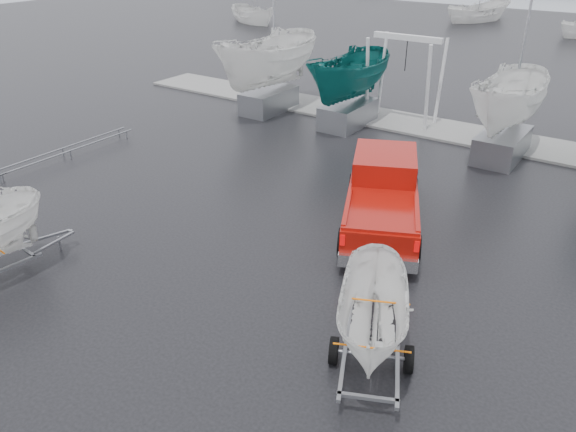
{
  "coord_description": "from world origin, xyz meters",
  "views": [
    {
      "loc": [
        10.7,
        -11.76,
        8.47
      ],
      "look_at": [
        2.78,
        -0.14,
        1.2
      ],
      "focal_mm": 35.0,
      "sensor_mm": 36.0,
      "label": 1
    }
  ],
  "objects": [
    {
      "name": "mast_rack_0",
      "position": [
        -9.0,
        1.0,
        0.35
      ],
      "size": [
        0.56,
        6.5,
        0.06
      ],
      "rotation": [
        0.0,
        0.0,
        1.57
      ],
      "color": "gray",
      "rests_on": "ground"
    },
    {
      "name": "trailer_hitched",
      "position": [
        6.84,
        -2.89,
        2.44
      ],
      "size": [
        2.54,
        3.77,
        4.48
      ],
      "rotation": [
        0.0,
        0.0,
        0.42
      ],
      "color": "gray",
      "rests_on": "ground"
    },
    {
      "name": "keelboat_1",
      "position": [
        -1.49,
        11.2,
        3.71
      ],
      "size": [
        2.34,
        3.2,
        7.33
      ],
      "color": "gray",
      "rests_on": "ground"
    },
    {
      "name": "pickup_truck",
      "position": [
        4.14,
        3.17,
        1.08
      ],
      "size": [
        4.46,
        6.54,
        2.07
      ],
      "rotation": [
        0.0,
        0.0,
        0.42
      ],
      "color": "#980F08",
      "rests_on": "ground"
    },
    {
      "name": "keelboat_2",
      "position": [
        5.73,
        11.0,
        3.78
      ],
      "size": [
        2.38,
        3.2,
        10.55
      ],
      "color": "gray",
      "rests_on": "ground"
    },
    {
      "name": "moored_boat_1",
      "position": [
        -6.9,
        47.97,
        0.0
      ],
      "size": [
        4.08,
        4.12,
        12.07
      ],
      "rotation": [
        0.0,
        0.0,
        2.72
      ],
      "color": "white",
      "rests_on": "ground"
    },
    {
      "name": "keelboat_0",
      "position": [
        -5.98,
        11.0,
        4.44
      ],
      "size": [
        2.79,
        3.2,
        10.97
      ],
      "color": "gray",
      "rests_on": "ground"
    },
    {
      "name": "boat_hoist",
      "position": [
        0.4,
        13.0,
        2.67
      ],
      "size": [
        3.3,
        2.18,
        4.12
      ],
      "color": "silver",
      "rests_on": "ground"
    },
    {
      "name": "dock",
      "position": [
        0.0,
        13.0,
        0.05
      ],
      "size": [
        30.0,
        3.0,
        0.12
      ],
      "primitive_type": "cube",
      "color": "gray",
      "rests_on": "ground"
    },
    {
      "name": "ground_plane",
      "position": [
        0.0,
        0.0,
        0.0
      ],
      "size": [
        120.0,
        120.0,
        0.0
      ],
      "primitive_type": "plane",
      "color": "black",
      "rests_on": "ground"
    },
    {
      "name": "moored_boat_0",
      "position": [
        -24.83,
        34.36,
        0.0
      ],
      "size": [
        3.65,
        3.61,
        11.57
      ],
      "rotation": [
        0.0,
        0.0,
        1.13
      ],
      "color": "white",
      "rests_on": "ground"
    }
  ]
}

